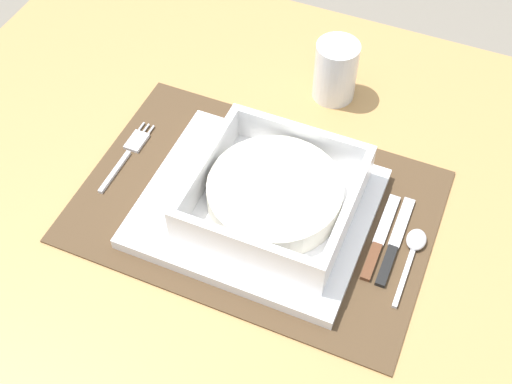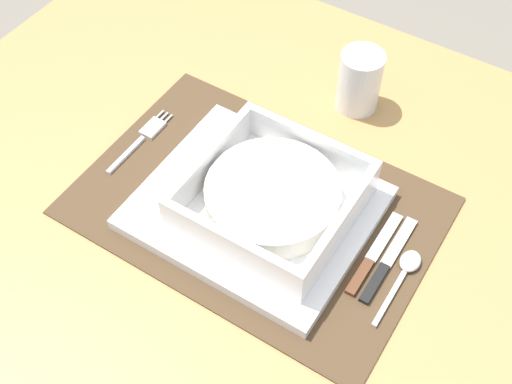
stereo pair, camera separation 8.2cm
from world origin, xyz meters
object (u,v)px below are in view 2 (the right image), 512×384
(drinking_glass, at_px, (359,84))
(butter_knife, at_px, (386,265))
(spoon, at_px, (406,269))
(fork, at_px, (144,137))
(porridge_bowl, at_px, (272,198))
(bread_knife, at_px, (371,258))
(dining_table, at_px, (261,229))

(drinking_glass, bearing_deg, butter_knife, -55.79)
(spoon, bearing_deg, fork, -178.86)
(porridge_bowl, height_order, bread_knife, porridge_bowl)
(bread_knife, relative_size, drinking_glass, 1.48)
(dining_table, distance_m, butter_knife, 0.22)
(porridge_bowl, bearing_deg, drinking_glass, 90.74)
(bread_knife, bearing_deg, fork, -176.93)
(porridge_bowl, distance_m, spoon, 0.18)
(spoon, bearing_deg, dining_table, 175.48)
(dining_table, bearing_deg, bread_knife, -9.87)
(butter_knife, bearing_deg, dining_table, 170.71)
(butter_knife, distance_m, drinking_glass, 0.28)
(butter_knife, height_order, bread_knife, same)
(dining_table, height_order, bread_knife, bread_knife)
(fork, distance_m, bread_knife, 0.35)
(fork, distance_m, butter_knife, 0.37)
(drinking_glass, bearing_deg, fork, -134.72)
(fork, height_order, butter_knife, butter_knife)
(fork, relative_size, butter_knife, 0.96)
(porridge_bowl, height_order, fork, porridge_bowl)
(porridge_bowl, xyz_separation_m, fork, (-0.22, 0.02, -0.04))
(dining_table, xyz_separation_m, drinking_glass, (0.04, 0.20, 0.14))
(spoon, height_order, butter_knife, spoon)
(dining_table, xyz_separation_m, spoon, (0.21, -0.02, 0.11))
(fork, distance_m, spoon, 0.39)
(spoon, relative_size, bread_knife, 0.86)
(porridge_bowl, xyz_separation_m, bread_knife, (0.13, 0.01, -0.04))
(fork, relative_size, drinking_glass, 1.45)
(drinking_glass, bearing_deg, bread_knife, -59.14)
(porridge_bowl, relative_size, drinking_glass, 2.13)
(dining_table, distance_m, porridge_bowl, 0.16)
(porridge_bowl, distance_m, butter_knife, 0.16)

